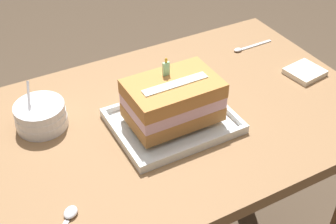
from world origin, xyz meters
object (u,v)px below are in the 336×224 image
napkin_pile (305,72)px  bowl_stack (41,116)px  foil_tray (173,122)px  serving_spoon_by_bowls (68,217)px  serving_spoon_near_tray (245,48)px  birthday_cake (173,100)px

napkin_pile → bowl_stack: bearing=169.4°
foil_tray → serving_spoon_by_bowls: (-0.34, -0.16, -0.00)m
napkin_pile → serving_spoon_by_bowls: bearing=-167.3°
serving_spoon_near_tray → foil_tray: bearing=-150.6°
foil_tray → serving_spoon_by_bowls: size_ratio=2.67×
foil_tray → bowl_stack: size_ratio=2.32×
serving_spoon_by_bowls → foil_tray: bearing=25.9°
bowl_stack → napkin_pile: bearing=-10.6°
birthday_cake → bowl_stack: bearing=152.2°
serving_spoon_near_tray → birthday_cake: bearing=-150.6°
birthday_cake → napkin_pile: bearing=1.9°
serving_spoon_near_tray → napkin_pile: 0.22m
serving_spoon_near_tray → serving_spoon_by_bowls: size_ratio=1.30×
bowl_stack → napkin_pile: 0.77m
serving_spoon_near_tray → napkin_pile: (0.07, -0.21, 0.00)m
foil_tray → bowl_stack: 0.34m
serving_spoon_by_bowls → napkin_pile: (0.80, 0.18, 0.00)m
foil_tray → birthday_cake: birthday_cake is taller
napkin_pile → foil_tray: bearing=-178.1°
foil_tray → bowl_stack: bearing=152.2°
foil_tray → napkin_pile: (0.46, 0.02, 0.00)m
foil_tray → birthday_cake: bearing=90.0°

